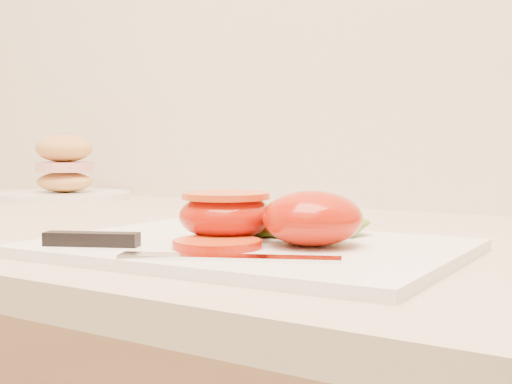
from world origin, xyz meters
The scene contains 8 objects.
cutting_board centered at (-0.11, 1.54, 0.94)m, with size 0.37×0.26×0.01m, color white.
tomato_half_dome centered at (-0.06, 1.55, 0.96)m, with size 0.09×0.09×0.05m, color #B51500.
tomato_half_cut centered at (-0.14, 1.55, 0.96)m, with size 0.09×0.09×0.04m.
tomato_slice_0 centered at (-0.12, 1.50, 0.94)m, with size 0.07×0.07×0.01m, color orange.
lettuce_leaf_0 centered at (-0.13, 1.62, 0.95)m, with size 0.13×0.09×0.02m, color #5D9C29.
lettuce_leaf_1 centered at (-0.09, 1.63, 0.95)m, with size 0.10×0.07×0.02m, color #5D9C29.
knife centered at (-0.16, 1.45, 0.94)m, with size 0.27×0.09×0.01m.
sandwich_plate centered at (-0.73, 1.88, 0.97)m, with size 0.23×0.23×0.11m.
Camera 1 is at (0.24, 1.01, 1.03)m, focal length 50.00 mm.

